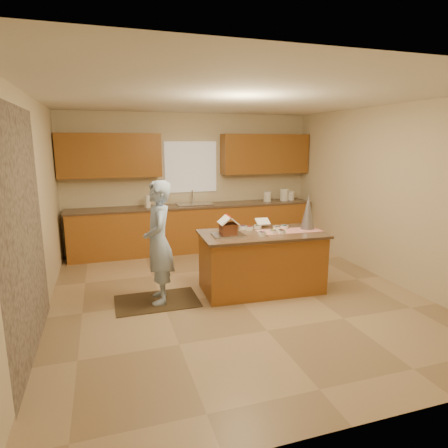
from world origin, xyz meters
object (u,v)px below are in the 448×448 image
Objects in this scene: tinsel_tree at (308,212)px; island_base at (261,263)px; gingerbread_house at (228,227)px; boy at (159,242)px.

island_base is at bearing -179.11° from tinsel_tree.
tinsel_tree is 1.26m from gingerbread_house.
tinsel_tree reaches higher than gingerbread_house.
gingerbread_house is at bearing -178.48° from tinsel_tree.
boy reaches higher than tinsel_tree.
gingerbread_house is (0.96, -0.05, 0.15)m from boy.
tinsel_tree is at bearing 1.52° from gingerbread_house.
boy is 0.97m from gingerbread_house.
gingerbread_house is at bearing 91.92° from boy.
island_base is at bearing 2.42° from gingerbread_house.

